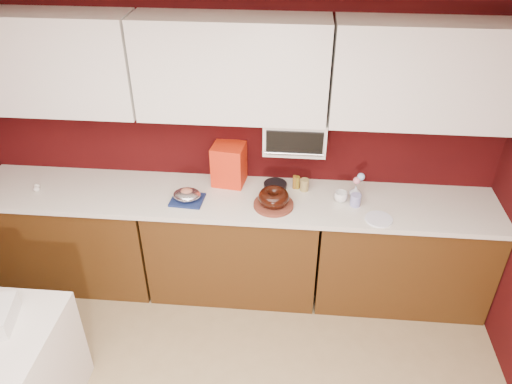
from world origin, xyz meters
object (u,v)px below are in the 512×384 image
object	(u,v)px
toaster_oven	(295,133)
blue_jar	(356,200)
pandoro_box	(229,164)
coffee_mug	(341,196)
flower_vase	(355,191)
foil_ham_nest	(187,195)
bundt_cake	(274,197)

from	to	relation	value
toaster_oven	blue_jar	size ratio (longest dim) A/B	4.87
pandoro_box	coffee_mug	size ratio (longest dim) A/B	3.43
coffee_mug	flower_vase	xyz separation A→B (m)	(0.11, 0.06, 0.01)
foil_ham_nest	flower_vase	world-z (taller)	flower_vase
toaster_oven	flower_vase	bearing A→B (deg)	-10.18
pandoro_box	blue_jar	world-z (taller)	pandoro_box
toaster_oven	coffee_mug	distance (m)	0.58
blue_jar	coffee_mug	bearing A→B (deg)	156.80
bundt_cake	flower_vase	bearing A→B (deg)	16.22
toaster_oven	bundt_cake	world-z (taller)	toaster_oven
bundt_cake	foil_ham_nest	xyz separation A→B (m)	(-0.65, 0.01, -0.02)
pandoro_box	coffee_mug	world-z (taller)	pandoro_box
pandoro_box	coffee_mug	distance (m)	0.89
foil_ham_nest	blue_jar	bearing A→B (deg)	2.51
toaster_oven	foil_ham_nest	xyz separation A→B (m)	(-0.78, -0.25, -0.42)
coffee_mug	flower_vase	world-z (taller)	flower_vase
blue_jar	toaster_oven	bearing A→B (deg)	157.38
bundt_cake	blue_jar	bearing A→B (deg)	6.34
pandoro_box	flower_vase	xyz separation A→B (m)	(0.97, -0.13, -0.11)
flower_vase	coffee_mug	bearing A→B (deg)	-150.10
foil_ham_nest	blue_jar	xyz separation A→B (m)	(1.25, 0.05, -0.01)
toaster_oven	pandoro_box	size ratio (longest dim) A/B	1.37
toaster_oven	foil_ham_nest	size ratio (longest dim) A/B	2.17
foil_ham_nest	coffee_mug	size ratio (longest dim) A/B	2.17
toaster_oven	bundt_cake	size ratio (longest dim) A/B	1.97
pandoro_box	coffee_mug	xyz separation A→B (m)	(0.86, -0.19, -0.12)
toaster_oven	pandoro_box	bearing A→B (deg)	175.33
toaster_oven	flower_vase	world-z (taller)	toaster_oven
foil_ham_nest	pandoro_box	size ratio (longest dim) A/B	0.63
toaster_oven	bundt_cake	bearing A→B (deg)	-116.77
coffee_mug	blue_jar	bearing A→B (deg)	-23.20
flower_vase	toaster_oven	bearing A→B (deg)	169.82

